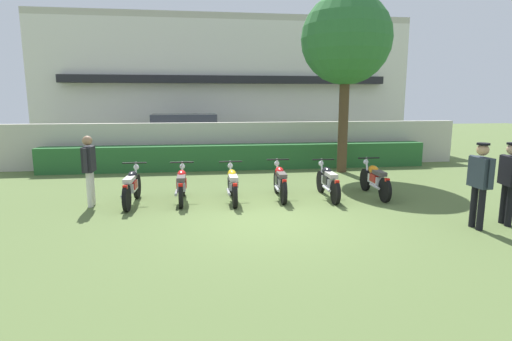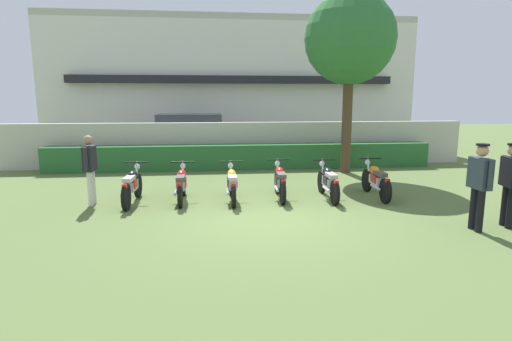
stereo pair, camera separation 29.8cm
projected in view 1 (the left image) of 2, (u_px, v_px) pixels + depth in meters
The scene contains 15 objects.
ground at pixel (269, 219), 8.79m from camera, with size 60.00×60.00×0.00m, color #566B38.
building at pixel (224, 85), 22.65m from camera, with size 18.30×6.50×6.53m.
compound_wall at pixel (238, 144), 15.54m from camera, with size 17.39×0.30×1.66m, color #BCB7A8.
hedge_row at pixel (239, 157), 14.93m from camera, with size 13.91×0.70×0.89m, color #28602D.
parked_car at pixel (188, 136), 17.58m from camera, with size 4.52×2.12×1.89m.
tree_near_inspector at pixel (346, 40), 13.64m from camera, with size 3.02×3.02×6.02m.
motorcycle_in_row_0 at pixel (132, 186), 9.91m from camera, with size 0.60×1.90×0.97m.
motorcycle_in_row_1 at pixel (182, 184), 10.18m from camera, with size 0.60×1.81×0.95m.
motorcycle_in_row_2 at pixel (232, 184), 10.25m from camera, with size 0.60×1.89×0.95m.
motorcycle_in_row_3 at pixel (280, 181), 10.54m from camera, with size 0.60×1.84×0.97m.
motorcycle_in_row_4 at pixel (328, 181), 10.56m from camera, with size 0.60×1.91×0.96m.
motorcycle_in_row_5 at pixel (375, 179), 10.77m from camera, with size 0.60×1.95×0.97m.
inspector_person at pixel (89, 165), 9.70m from camera, with size 0.23×0.68×1.69m.
officer_0 at pixel (480, 178), 7.99m from camera, with size 0.24×0.68×1.71m.
officer_1 at pixel (510, 177), 8.24m from camera, with size 0.30×0.66×1.69m.
Camera 1 is at (-1.46, -8.35, 2.57)m, focal length 28.73 mm.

